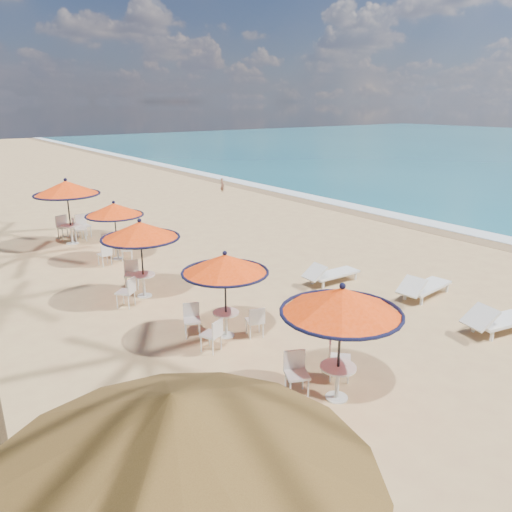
# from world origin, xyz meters

# --- Properties ---
(ground) EXTENTS (160.00, 160.00, 0.00)m
(ground) POSITION_xyz_m (0.00, 0.00, 0.00)
(ground) COLOR tan
(ground) RESTS_ON ground
(foam_strip) EXTENTS (1.20, 140.00, 0.04)m
(foam_strip) POSITION_xyz_m (9.30, 10.00, 0.00)
(foam_strip) COLOR white
(foam_strip) RESTS_ON ground
(wetsand_band) EXTENTS (1.40, 140.00, 0.02)m
(wetsand_band) POSITION_xyz_m (8.40, 10.00, 0.00)
(wetsand_band) COLOR olive
(wetsand_band) RESTS_ON ground
(station_0) EXTENTS (2.27, 2.27, 2.37)m
(station_0) POSITION_xyz_m (-4.61, -0.35, 1.81)
(station_0) COLOR black
(station_0) RESTS_ON ground
(station_1) EXTENTS (2.08, 2.08, 2.17)m
(station_1) POSITION_xyz_m (-4.90, 3.09, 1.59)
(station_1) COLOR black
(station_1) RESTS_ON ground
(station_2) EXTENTS (2.25, 2.27, 2.35)m
(station_2) POSITION_xyz_m (-5.42, 6.74, 1.79)
(station_2) COLOR black
(station_2) RESTS_ON ground
(station_3) EXTENTS (2.06, 2.06, 2.15)m
(station_3) POSITION_xyz_m (-4.64, 10.69, 1.57)
(station_3) COLOR black
(station_3) RESTS_ON ground
(station_4) EXTENTS (2.54, 2.54, 2.65)m
(station_4) POSITION_xyz_m (-5.26, 13.83, 1.94)
(station_4) COLOR black
(station_4) RESTS_ON ground
(lounger_near) EXTENTS (2.25, 1.09, 0.78)m
(lounger_near) POSITION_xyz_m (0.68, -0.73, 0.36)
(lounger_near) COLOR silver
(lounger_near) RESTS_ON ground
(lounger_mid) EXTENTS (2.13, 0.87, 0.74)m
(lounger_mid) POSITION_xyz_m (1.11, 1.79, 0.35)
(lounger_mid) COLOR silver
(lounger_mid) RESTS_ON ground
(lounger_far) EXTENTS (1.98, 0.67, 0.70)m
(lounger_far) POSITION_xyz_m (-0.21, 4.28, 0.33)
(lounger_far) COLOR silver
(lounger_far) RESTS_ON ground
(palapa) EXTENTS (3.97, 3.97, 3.03)m
(palapa) POSITION_xyz_m (-9.18, -2.71, 2.54)
(palapa) COLOR brown
(palapa) RESTS_ON ground
(person) EXTENTS (0.25, 0.36, 0.93)m
(person) POSITION_xyz_m (6.10, 20.36, 0.46)
(person) COLOR #8A5946
(person) RESTS_ON ground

